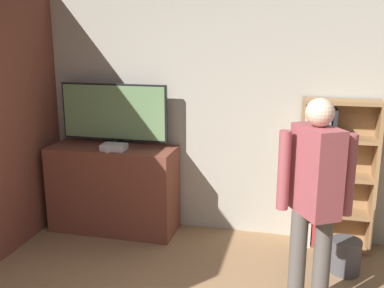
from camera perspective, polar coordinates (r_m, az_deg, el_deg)
name	(u,v)px	position (r m, az deg, el deg)	size (l,w,h in m)	color
wall_back	(251,112)	(4.80, 7.52, 4.00)	(6.52, 0.06, 2.70)	#B2AD9E
tv_ledge	(114,189)	(5.10, -9.92, -5.62)	(1.39, 0.52, 0.96)	brown
television	(114,113)	(4.98, -9.87, 3.84)	(1.20, 0.22, 0.68)	black
game_console	(114,147)	(4.83, -9.88, -0.38)	(0.26, 0.18, 0.07)	silver
remote_loose	(111,150)	(4.78, -10.29, -0.81)	(0.08, 0.14, 0.02)	white
bookshelf	(329,175)	(4.75, 16.99, -3.80)	(0.75, 0.28, 1.54)	#997047
person	(314,194)	(3.43, 15.26, -6.17)	(0.55, 0.46, 1.73)	#56514C
waste_bin	(345,256)	(4.52, 18.89, -13.32)	(0.28, 0.28, 0.32)	#4C4C51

